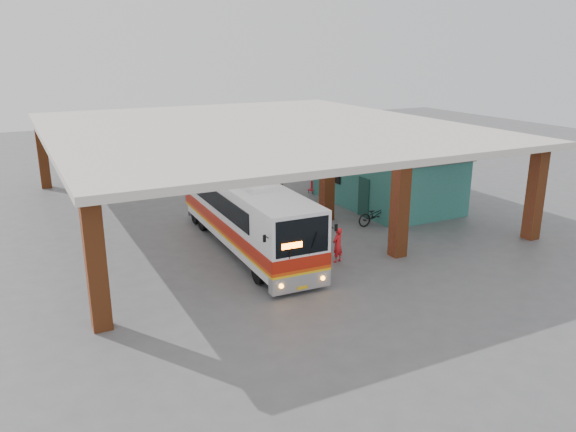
{
  "coord_description": "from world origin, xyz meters",
  "views": [
    {
      "loc": [
        -11.52,
        -21.15,
        8.69
      ],
      "look_at": [
        -0.78,
        0.0,
        1.5
      ],
      "focal_mm": 35.0,
      "sensor_mm": 36.0,
      "label": 1
    }
  ],
  "objects_px": {
    "coach_bus": "(246,213)",
    "pedestrian": "(338,245)",
    "motorcycle": "(376,215)",
    "red_chair": "(313,188)"
  },
  "relations": [
    {
      "from": "pedestrian",
      "to": "coach_bus",
      "type": "bearing_deg",
      "value": -71.73
    },
    {
      "from": "pedestrian",
      "to": "red_chair",
      "type": "height_order",
      "value": "pedestrian"
    },
    {
      "from": "motorcycle",
      "to": "pedestrian",
      "type": "relative_size",
      "value": 1.38
    },
    {
      "from": "coach_bus",
      "to": "motorcycle",
      "type": "bearing_deg",
      "value": 3.06
    },
    {
      "from": "coach_bus",
      "to": "pedestrian",
      "type": "xyz_separation_m",
      "value": [
        2.75,
        -3.28,
        -0.89
      ]
    },
    {
      "from": "coach_bus",
      "to": "pedestrian",
      "type": "height_order",
      "value": "coach_bus"
    },
    {
      "from": "motorcycle",
      "to": "red_chair",
      "type": "height_order",
      "value": "motorcycle"
    },
    {
      "from": "motorcycle",
      "to": "coach_bus",
      "type": "bearing_deg",
      "value": 90.43
    },
    {
      "from": "coach_bus",
      "to": "red_chair",
      "type": "distance_m",
      "value": 10.58
    },
    {
      "from": "pedestrian",
      "to": "motorcycle",
      "type": "bearing_deg",
      "value": -163.55
    }
  ]
}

